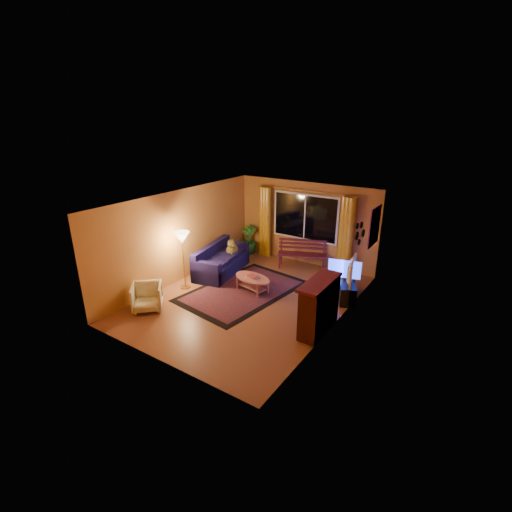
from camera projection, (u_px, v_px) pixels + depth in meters
The scene contains 22 objects.
floor at pixel (249, 299), 9.32m from camera, with size 4.50×6.00×0.02m, color brown.
ceiling at pixel (249, 200), 8.42m from camera, with size 4.50×6.00×0.02m, color white.
wall_back at pixel (305, 223), 11.21m from camera, with size 4.50×0.02×2.50m, color #C07B37.
wall_left at pixel (181, 236), 10.04m from camera, with size 0.02×6.00×2.50m, color #C07B37.
wall_right at pixel (338, 273), 7.70m from camera, with size 0.02×6.00×2.50m, color #C07B37.
window at pixel (305, 217), 11.09m from camera, with size 2.00×0.02×1.30m, color black.
curtain_rod at pixel (305, 191), 10.77m from camera, with size 0.03×0.03×3.20m, color #BF8C3F.
curtain_left at pixel (265, 222), 11.86m from camera, with size 0.36×0.36×2.24m, color gold.
curtain_right at pixel (346, 236), 10.46m from camera, with size 0.36×0.36×2.24m, color gold.
bench at pixel (302, 261), 11.12m from camera, with size 1.43×0.42×0.43m, color #4B121F.
potted_plant at pixel (249, 239), 12.23m from camera, with size 0.53×0.53×0.95m, color #235B1E.
sofa at pixel (222, 259), 10.73m from camera, with size 0.87×2.02×0.82m, color #16103F.
dog at pixel (232, 247), 10.98m from camera, with size 0.32×0.44×0.48m, color olive, non-canonical shape.
armchair at pixel (147, 296), 8.71m from camera, with size 0.67×0.63×0.69m, color beige.
floor_lamp at pixel (184, 260), 9.64m from camera, with size 0.26×0.26×1.56m, color #BF8C3F.
rug at pixel (243, 291), 9.71m from camera, with size 2.05×3.23×0.02m, color maroon.
coffee_table at pixel (253, 284), 9.64m from camera, with size 1.09×1.09×0.40m, color #B8665E.
tv_console at pixel (347, 289), 9.29m from camera, with size 0.37×1.12×0.47m, color black.
television at pixel (348, 270), 9.10m from camera, with size 1.00×0.13×0.58m, color black.
fireplace at pixel (319, 308), 7.75m from camera, with size 0.40×1.20×1.10m, color maroon.
mirror_cluster at pixel (360, 232), 8.55m from camera, with size 0.06×0.60×0.56m, color black, non-canonical shape.
painting at pixel (374, 226), 9.49m from camera, with size 0.04×0.76×0.96m, color #E44C19.
Camera 1 is at (4.74, -6.84, 4.32)m, focal length 26.00 mm.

